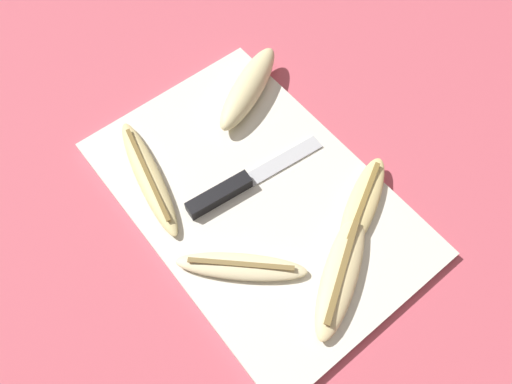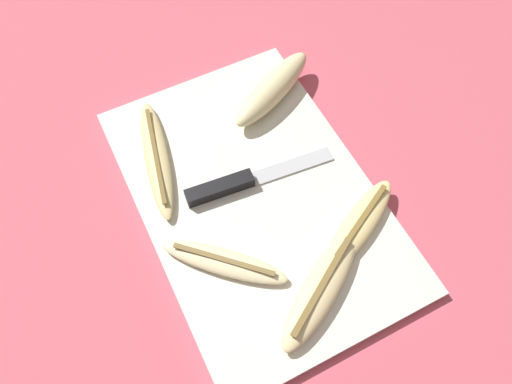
{
  "view_description": "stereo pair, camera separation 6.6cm",
  "coord_description": "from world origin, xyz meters",
  "px_view_note": "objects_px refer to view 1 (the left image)",
  "views": [
    {
      "loc": [
        0.25,
        -0.2,
        0.6
      ],
      "look_at": [
        0.0,
        0.0,
        0.02
      ],
      "focal_mm": 35.0,
      "sensor_mm": 36.0,
      "label": 1
    },
    {
      "loc": [
        0.28,
        -0.14,
        0.6
      ],
      "look_at": [
        0.0,
        0.0,
        0.02
      ],
      "focal_mm": 35.0,
      "sensor_mm": 36.0,
      "label": 2
    }
  ],
  "objects_px": {
    "banana_spotted_left": "(149,177)",
    "banana_soft_right": "(248,88)",
    "knife": "(232,188)",
    "banana_cream_curved": "(241,267)",
    "banana_ripe_center": "(341,273)",
    "banana_golden_short": "(363,203)"
  },
  "relations": [
    {
      "from": "banana_soft_right",
      "to": "knife",
      "type": "bearing_deg",
      "value": -46.01
    },
    {
      "from": "banana_soft_right",
      "to": "banana_ripe_center",
      "type": "bearing_deg",
      "value": -16.78
    },
    {
      "from": "banana_cream_curved",
      "to": "knife",
      "type": "bearing_deg",
      "value": 148.38
    },
    {
      "from": "banana_cream_curved",
      "to": "banana_spotted_left",
      "type": "bearing_deg",
      "value": -173.98
    },
    {
      "from": "knife",
      "to": "banana_soft_right",
      "type": "relative_size",
      "value": 1.25
    },
    {
      "from": "knife",
      "to": "banana_golden_short",
      "type": "relative_size",
      "value": 1.39
    },
    {
      "from": "knife",
      "to": "banana_golden_short",
      "type": "bearing_deg",
      "value": 48.68
    },
    {
      "from": "banana_soft_right",
      "to": "banana_golden_short",
      "type": "xyz_separation_m",
      "value": [
        0.24,
        0.0,
        -0.01
      ]
    },
    {
      "from": "banana_spotted_left",
      "to": "banana_cream_curved",
      "type": "relative_size",
      "value": 1.4
    },
    {
      "from": "banana_golden_short",
      "to": "banana_spotted_left",
      "type": "bearing_deg",
      "value": -136.95
    },
    {
      "from": "knife",
      "to": "banana_cream_curved",
      "type": "bearing_deg",
      "value": -26.26
    },
    {
      "from": "knife",
      "to": "banana_soft_right",
      "type": "bearing_deg",
      "value": 139.34
    },
    {
      "from": "banana_soft_right",
      "to": "banana_cream_curved",
      "type": "bearing_deg",
      "value": -40.21
    },
    {
      "from": "knife",
      "to": "banana_spotted_left",
      "type": "xyz_separation_m",
      "value": [
        -0.08,
        -0.08,
        0.0
      ]
    },
    {
      "from": "banana_spotted_left",
      "to": "banana_golden_short",
      "type": "bearing_deg",
      "value": 43.05
    },
    {
      "from": "banana_soft_right",
      "to": "banana_cream_curved",
      "type": "xyz_separation_m",
      "value": [
        0.21,
        -0.18,
        -0.01
      ]
    },
    {
      "from": "knife",
      "to": "banana_soft_right",
      "type": "distance_m",
      "value": 0.17
    },
    {
      "from": "knife",
      "to": "banana_ripe_center",
      "type": "height_order",
      "value": "banana_ripe_center"
    },
    {
      "from": "banana_soft_right",
      "to": "banana_golden_short",
      "type": "distance_m",
      "value": 0.24
    },
    {
      "from": "banana_ripe_center",
      "to": "banana_golden_short",
      "type": "relative_size",
      "value": 1.11
    },
    {
      "from": "banana_spotted_left",
      "to": "banana_soft_right",
      "type": "bearing_deg",
      "value": 98.79
    },
    {
      "from": "banana_ripe_center",
      "to": "banana_cream_curved",
      "type": "bearing_deg",
      "value": -133.31
    }
  ]
}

